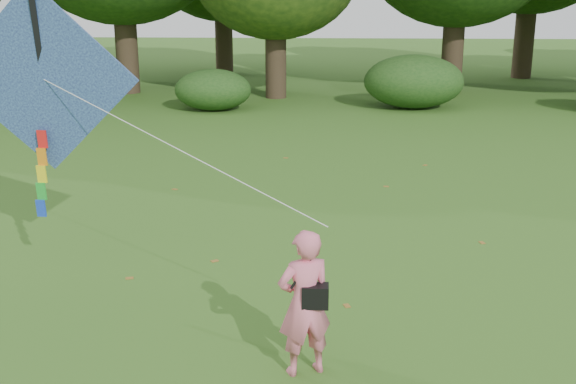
{
  "coord_description": "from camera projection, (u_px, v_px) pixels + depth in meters",
  "views": [
    {
      "loc": [
        -0.16,
        -7.7,
        4.36
      ],
      "look_at": [
        -0.64,
        2.0,
        1.5
      ],
      "focal_mm": 45.0,
      "sensor_mm": 36.0,
      "label": 1
    }
  ],
  "objects": [
    {
      "name": "flying_kite",
      "position": [
        43.0,
        82.0,
        10.04
      ],
      "size": [
        5.34,
        2.84,
        3.37
      ],
      "color": "#2434A0",
      "rests_on": "ground"
    },
    {
      "name": "shrub_band",
      "position": [
        308.0,
        84.0,
        25.26
      ],
      "size": [
        39.15,
        3.22,
        1.88
      ],
      "color": "#264919",
      "rests_on": "ground"
    },
    {
      "name": "man_kite_flyer",
      "position": [
        304.0,
        303.0,
        8.11
      ],
      "size": [
        0.74,
        0.63,
        1.74
      ],
      "primitive_type": "imported",
      "rotation": [
        0.0,
        0.0,
        3.53
      ],
      "color": "#E66C86",
      "rests_on": "ground"
    },
    {
      "name": "bystander_left",
      "position": [
        29.0,
        85.0,
        25.85
      ],
      "size": [
        0.87,
        0.76,
        1.51
      ],
      "primitive_type": "imported",
      "rotation": [
        0.0,
        0.0,
        0.29
      ],
      "color": "#282835",
      "rests_on": "ground"
    },
    {
      "name": "ground",
      "position": [
        333.0,
        360.0,
        8.6
      ],
      "size": [
        100.0,
        100.0,
        0.0
      ],
      "primitive_type": "plane",
      "color": "#265114",
      "rests_on": "ground"
    },
    {
      "name": "crossbody_bag",
      "position": [
        315.0,
        295.0,
        8.04
      ],
      "size": [
        0.43,
        0.2,
        0.7
      ],
      "color": "black",
      "rests_on": "ground"
    },
    {
      "name": "fallen_leaves",
      "position": [
        346.0,
        245.0,
        12.35
      ],
      "size": [
        9.31,
        13.81,
        0.01
      ],
      "color": "brown",
      "rests_on": "ground"
    }
  ]
}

